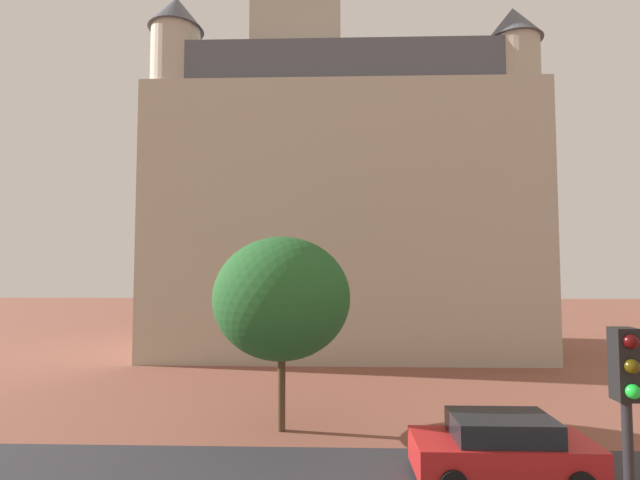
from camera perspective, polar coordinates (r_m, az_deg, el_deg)
The scene contains 5 objects.
ground_plane at distance 13.41m, azimuth 1.49°, elevation -26.66°, with size 120.00×120.00×0.00m, color brown.
landmark_building at distance 29.07m, azimuth 1.75°, elevation 6.71°, with size 22.84×10.52×33.89m.
car_red at distance 12.99m, azimuth 22.36°, elevation -23.62°, with size 4.38×1.96×1.58m.
traffic_light_pole at distance 7.11m, azimuth 34.85°, elevation -20.24°, with size 0.28×0.34×4.54m.
tree_curb_far at distance 14.70m, azimuth -4.90°, elevation -7.43°, with size 4.47×4.47×6.27m.
Camera 1 is at (0.04, -2.31, 5.32)m, focal length 24.92 mm.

